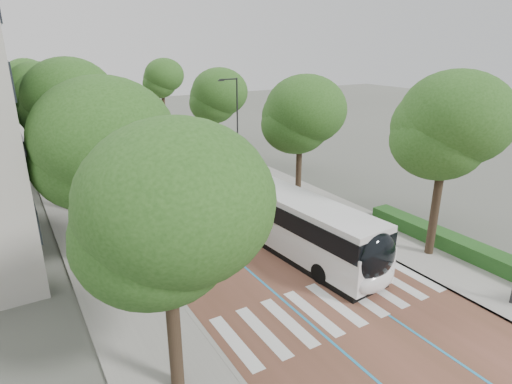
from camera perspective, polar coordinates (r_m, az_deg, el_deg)
ground at (r=19.09m, az=12.04°, el=-16.04°), size 160.00×160.00×0.00m
road at (r=53.39m, az=-18.38°, el=6.49°), size 11.00×140.00×0.02m
sidewalk_left at (r=52.34m, az=-26.38°, el=5.27°), size 4.00×140.00×0.12m
sidewalk_right at (r=55.43m, az=-10.79°, el=7.62°), size 4.00×140.00×0.12m
kerb_left at (r=52.50m, az=-24.33°, el=5.61°), size 0.20×140.00×0.14m
kerb_right at (r=54.82m, az=-12.66°, el=7.36°), size 0.20×140.00×0.14m
zebra_crossing at (r=19.79m, az=10.48°, el=-14.44°), size 10.55×3.60×0.01m
lane_line_left at (r=53.08m, az=-20.06°, el=6.25°), size 0.12×126.00×0.01m
lane_line_right at (r=53.75m, az=-16.72°, el=6.75°), size 0.12×126.00×0.01m
hedge at (r=25.27m, az=27.67°, el=-7.38°), size 1.20×14.00×0.80m
streetlight_far at (r=38.01m, az=-2.75°, el=10.01°), size 1.82×0.20×8.00m
lamp_post_left at (r=20.85m, az=-15.33°, el=-0.43°), size 0.14×0.14×8.00m
trees_left at (r=35.70m, az=-25.27°, el=10.01°), size 6.46×60.69×9.57m
trees_right at (r=36.90m, az=-0.01°, el=11.80°), size 5.93×47.28×9.19m
lead_bus at (r=25.39m, az=1.03°, el=-2.18°), size 3.92×18.53×3.20m
bus_queued_0 at (r=39.96m, az=-10.65°, el=5.48°), size 2.62×12.42×3.20m
bus_queued_1 at (r=51.86m, az=-16.22°, el=8.17°), size 3.16×12.51×3.20m
bus_queued_2 at (r=65.30m, az=-19.03°, el=10.04°), size 3.00×12.49×3.20m
bus_queued_3 at (r=78.10m, az=-21.48°, el=11.11°), size 3.10×12.50×3.20m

